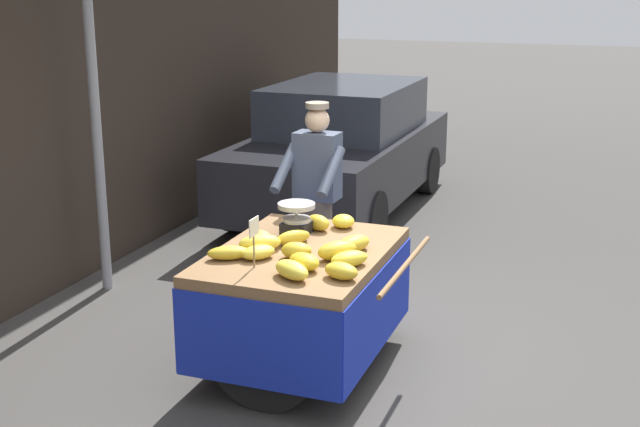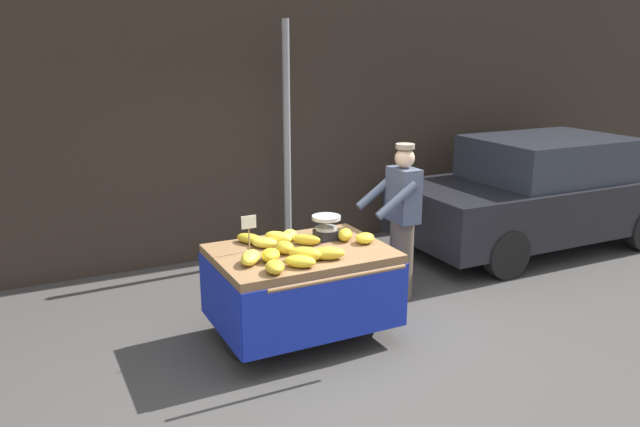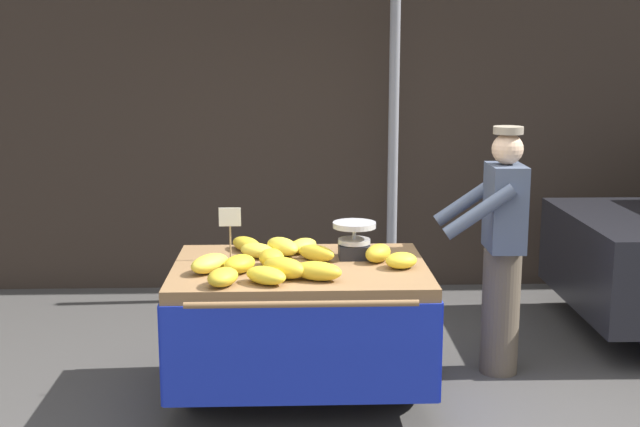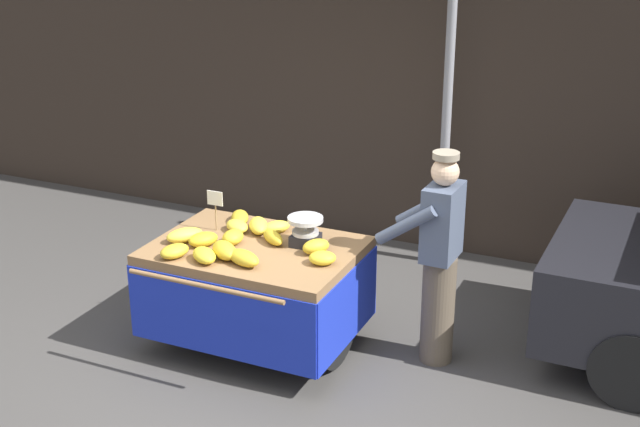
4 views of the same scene
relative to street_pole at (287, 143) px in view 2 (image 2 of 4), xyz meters
name	(u,v)px [view 2 (image 2 of 4)]	position (x,y,z in m)	size (l,w,h in m)	color
ground_plane	(345,349)	(-0.60, -2.64, -1.51)	(60.00, 60.00, 0.00)	#423F3D
back_wall	(228,91)	(-0.60, 0.47, 0.64)	(16.00, 0.24, 4.29)	#332821
street_pole	(287,143)	(0.00, 0.00, 0.00)	(0.09, 0.09, 3.01)	gray
banana_cart	(301,273)	(-0.85, -2.24, -0.85)	(1.61, 1.36, 0.89)	olive
weighing_scale	(326,227)	(-0.50, -2.06, -0.50)	(0.28, 0.28, 0.24)	black
price_sign	(249,226)	(-1.30, -2.08, -0.37)	(0.14, 0.01, 0.34)	#997A51
banana_bunch_0	(265,243)	(-1.13, -2.03, -0.57)	(0.16, 0.24, 0.09)	yellow
banana_bunch_1	(365,238)	(-0.23, -2.34, -0.57)	(0.17, 0.20, 0.10)	yellow
banana_bunch_2	(271,255)	(-1.22, -2.40, -0.57)	(0.16, 0.24, 0.11)	gold
banana_bunch_3	(328,253)	(-0.75, -2.59, -0.57)	(0.15, 0.30, 0.11)	gold
banana_bunch_4	(289,235)	(-0.82, -1.91, -0.57)	(0.14, 0.22, 0.10)	yellow
banana_bunch_5	(275,267)	(-1.30, -2.69, -0.57)	(0.16, 0.24, 0.10)	gold
banana_bunch_6	(285,247)	(-1.03, -2.27, -0.56)	(0.16, 0.21, 0.11)	gold
banana_bunch_7	(278,237)	(-0.96, -1.97, -0.56)	(0.15, 0.30, 0.11)	yellow
banana_bunch_8	(250,258)	(-1.40, -2.39, -0.57)	(0.15, 0.30, 0.11)	yellow
banana_bunch_9	(250,239)	(-1.21, -1.85, -0.58)	(0.14, 0.29, 0.09)	gold
banana_bunch_10	(307,240)	(-0.75, -2.13, -0.57)	(0.11, 0.27, 0.10)	gold
banana_bunch_11	(305,254)	(-0.95, -2.54, -0.56)	(0.16, 0.29, 0.13)	gold
banana_bunch_12	(345,235)	(-0.35, -2.17, -0.56)	(0.14, 0.22, 0.12)	gold
banana_bunch_13	(300,261)	(-1.05, -2.66, -0.57)	(0.16, 0.27, 0.10)	yellow
vendor_person	(401,222)	(0.52, -1.84, -0.63)	(0.59, 0.52, 1.71)	brown
parked_car	(539,193)	(3.25, -1.13, -0.76)	(3.92, 1.77, 1.51)	black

